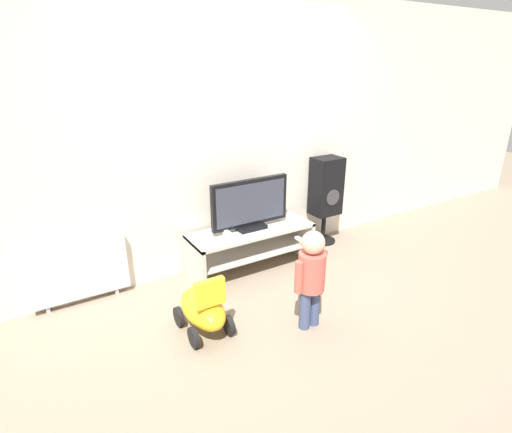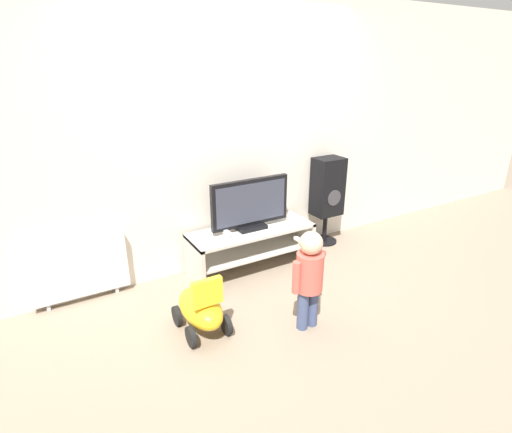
{
  "view_description": "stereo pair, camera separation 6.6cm",
  "coord_description": "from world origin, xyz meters",
  "px_view_note": "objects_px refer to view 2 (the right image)",
  "views": [
    {
      "loc": [
        -1.84,
        -2.89,
        1.97
      ],
      "look_at": [
        0.0,
        0.13,
        0.6
      ],
      "focal_mm": 28.0,
      "sensor_mm": 36.0,
      "label": 1
    },
    {
      "loc": [
        -1.78,
        -2.92,
        1.97
      ],
      "look_at": [
        0.0,
        0.13,
        0.6
      ],
      "focal_mm": 28.0,
      "sensor_mm": 36.0,
      "label": 2
    }
  ],
  "objects_px": {
    "game_console": "(227,234)",
    "child": "(309,272)",
    "television": "(250,205)",
    "remote_primary": "(285,226)",
    "remote_secondary": "(271,227)",
    "radiator": "(79,269)",
    "speaker_tower": "(327,189)",
    "ride_on_toy": "(201,308)"
  },
  "relations": [
    {
      "from": "television",
      "to": "game_console",
      "type": "relative_size",
      "value": 5.21
    },
    {
      "from": "speaker_tower",
      "to": "ride_on_toy",
      "type": "height_order",
      "value": "speaker_tower"
    },
    {
      "from": "television",
      "to": "child",
      "type": "distance_m",
      "value": 1.09
    },
    {
      "from": "remote_primary",
      "to": "speaker_tower",
      "type": "bearing_deg",
      "value": 19.94
    },
    {
      "from": "radiator",
      "to": "television",
      "type": "bearing_deg",
      "value": -7.71
    },
    {
      "from": "remote_primary",
      "to": "game_console",
      "type": "bearing_deg",
      "value": 170.93
    },
    {
      "from": "television",
      "to": "ride_on_toy",
      "type": "relative_size",
      "value": 1.49
    },
    {
      "from": "television",
      "to": "ride_on_toy",
      "type": "xyz_separation_m",
      "value": [
        -0.83,
        -0.69,
        -0.48
      ]
    },
    {
      "from": "remote_secondary",
      "to": "child",
      "type": "bearing_deg",
      "value": -105.41
    },
    {
      "from": "child",
      "to": "game_console",
      "type": "bearing_deg",
      "value": 100.97
    },
    {
      "from": "ride_on_toy",
      "to": "radiator",
      "type": "xyz_separation_m",
      "value": [
        -0.74,
        0.91,
        0.12
      ]
    },
    {
      "from": "game_console",
      "to": "speaker_tower",
      "type": "xyz_separation_m",
      "value": [
        1.34,
        0.17,
        0.18
      ]
    },
    {
      "from": "television",
      "to": "game_console",
      "type": "bearing_deg",
      "value": -167.59
    },
    {
      "from": "television",
      "to": "speaker_tower",
      "type": "xyz_separation_m",
      "value": [
        1.05,
        0.11,
        -0.04
      ]
    },
    {
      "from": "ride_on_toy",
      "to": "radiator",
      "type": "height_order",
      "value": "radiator"
    },
    {
      "from": "child",
      "to": "ride_on_toy",
      "type": "bearing_deg",
      "value": 153.54
    },
    {
      "from": "game_console",
      "to": "child",
      "type": "height_order",
      "value": "child"
    },
    {
      "from": "game_console",
      "to": "radiator",
      "type": "distance_m",
      "value": 1.33
    },
    {
      "from": "speaker_tower",
      "to": "ride_on_toy",
      "type": "bearing_deg",
      "value": -156.87
    },
    {
      "from": "remote_secondary",
      "to": "child",
      "type": "height_order",
      "value": "child"
    },
    {
      "from": "remote_primary",
      "to": "radiator",
      "type": "bearing_deg",
      "value": 168.87
    },
    {
      "from": "television",
      "to": "speaker_tower",
      "type": "relative_size",
      "value": 0.82
    },
    {
      "from": "game_console",
      "to": "child",
      "type": "relative_size",
      "value": 0.19
    },
    {
      "from": "speaker_tower",
      "to": "radiator",
      "type": "height_order",
      "value": "speaker_tower"
    },
    {
      "from": "television",
      "to": "game_console",
      "type": "distance_m",
      "value": 0.36
    },
    {
      "from": "radiator",
      "to": "speaker_tower",
      "type": "bearing_deg",
      "value": -2.2
    },
    {
      "from": "remote_primary",
      "to": "radiator",
      "type": "xyz_separation_m",
      "value": [
        -1.88,
        0.37,
        -0.13
      ]
    },
    {
      "from": "television",
      "to": "child",
      "type": "height_order",
      "value": "television"
    },
    {
      "from": "television",
      "to": "child",
      "type": "bearing_deg",
      "value": -94.89
    },
    {
      "from": "speaker_tower",
      "to": "ride_on_toy",
      "type": "xyz_separation_m",
      "value": [
        -1.89,
        -0.81,
        -0.45
      ]
    },
    {
      "from": "television",
      "to": "remote_primary",
      "type": "relative_size",
      "value": 6.11
    },
    {
      "from": "television",
      "to": "child",
      "type": "xyz_separation_m",
      "value": [
        -0.09,
        -1.06,
        -0.2
      ]
    },
    {
      "from": "remote_primary",
      "to": "child",
      "type": "bearing_deg",
      "value": -113.88
    },
    {
      "from": "television",
      "to": "speaker_tower",
      "type": "bearing_deg",
      "value": 6.07
    },
    {
      "from": "remote_secondary",
      "to": "television",
      "type": "bearing_deg",
      "value": 149.23
    },
    {
      "from": "speaker_tower",
      "to": "television",
      "type": "bearing_deg",
      "value": -173.93
    },
    {
      "from": "remote_primary",
      "to": "child",
      "type": "distance_m",
      "value": 0.99
    },
    {
      "from": "radiator",
      "to": "game_console",
      "type": "bearing_deg",
      "value": -12.07
    },
    {
      "from": "remote_primary",
      "to": "remote_secondary",
      "type": "height_order",
      "value": "same"
    },
    {
      "from": "child",
      "to": "ride_on_toy",
      "type": "xyz_separation_m",
      "value": [
        -0.74,
        0.37,
        -0.29
      ]
    },
    {
      "from": "television",
      "to": "remote_secondary",
      "type": "relative_size",
      "value": 6.12
    },
    {
      "from": "television",
      "to": "speaker_tower",
      "type": "height_order",
      "value": "speaker_tower"
    }
  ]
}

